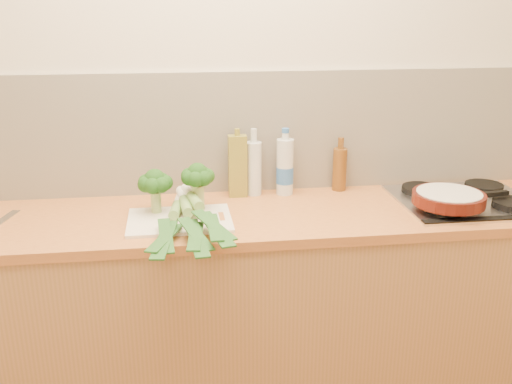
{
  "coord_description": "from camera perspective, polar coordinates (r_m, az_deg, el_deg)",
  "views": [
    {
      "loc": [
        -0.18,
        -0.99,
        1.72
      ],
      "look_at": [
        0.09,
        1.1,
        1.02
      ],
      "focal_mm": 40.0,
      "sensor_mm": 36.0,
      "label": 1
    }
  ],
  "objects": [
    {
      "name": "leek_mid",
      "position": [
        2.22,
        -6.83,
        -1.99
      ],
      "size": [
        0.13,
        0.71,
        0.04
      ],
      "rotation": [
        0.0,
        0.0,
        0.09
      ],
      "color": "white",
      "rests_on": "chopping_board"
    },
    {
      "name": "leek_front",
      "position": [
        2.22,
        -8.32,
        -2.54
      ],
      "size": [
        0.14,
        0.63,
        0.04
      ],
      "rotation": [
        0.0,
        0.0,
        -0.13
      ],
      "color": "white",
      "rests_on": "chopping_board"
    },
    {
      "name": "amber_bottle",
      "position": [
        2.63,
        8.36,
        2.36
      ],
      "size": [
        0.06,
        0.06,
        0.25
      ],
      "color": "brown",
      "rests_on": "counter"
    },
    {
      "name": "chopping_board",
      "position": [
        2.27,
        -7.64,
        -2.81
      ],
      "size": [
        0.41,
        0.31,
        0.01
      ],
      "primitive_type": "cube",
      "rotation": [
        0.0,
        0.0,
        0.02
      ],
      "color": "white",
      "rests_on": "counter"
    },
    {
      "name": "oil_tin",
      "position": [
        2.51,
        -1.85,
        2.64
      ],
      "size": [
        0.08,
        0.05,
        0.31
      ],
      "color": "olive",
      "rests_on": "counter"
    },
    {
      "name": "skillet",
      "position": [
        2.46,
        18.77,
        -0.55
      ],
      "size": [
        0.43,
        0.29,
        0.05
      ],
      "rotation": [
        0.0,
        0.0,
        0.14
      ],
      "color": "#46120B",
      "rests_on": "gas_hob"
    },
    {
      "name": "glass_bottle",
      "position": [
        2.53,
        -0.22,
        2.48
      ],
      "size": [
        0.07,
        0.07,
        0.3
      ],
      "color": "silver",
      "rests_on": "counter"
    },
    {
      "name": "broccoli_left",
      "position": [
        2.31,
        -10.07,
        0.88
      ],
      "size": [
        0.14,
        0.14,
        0.18
      ],
      "color": "#98AE65",
      "rests_on": "chopping_board"
    },
    {
      "name": "leek_back",
      "position": [
        2.21,
        -5.64,
        -1.55
      ],
      "size": [
        0.19,
        0.65,
        0.04
      ],
      "rotation": [
        0.0,
        0.0,
        0.2
      ],
      "color": "white",
      "rests_on": "chopping_board"
    },
    {
      "name": "gas_hob",
      "position": [
        2.62,
        20.22,
        -0.69
      ],
      "size": [
        0.58,
        0.5,
        0.04
      ],
      "color": "silver",
      "rests_on": "counter"
    },
    {
      "name": "broccoli_right",
      "position": [
        2.32,
        -5.86,
        1.42
      ],
      "size": [
        0.14,
        0.14,
        0.2
      ],
      "color": "#98AE65",
      "rests_on": "chopping_board"
    },
    {
      "name": "water_bottle",
      "position": [
        2.55,
        2.9,
        2.37
      ],
      "size": [
        0.08,
        0.08,
        0.28
      ],
      "color": "silver",
      "rests_on": "counter"
    },
    {
      "name": "room_shell",
      "position": [
        2.55,
        -3.25,
        5.88
      ],
      "size": [
        3.5,
        3.5,
        3.5
      ],
      "color": "beige",
      "rests_on": "ground"
    },
    {
      "name": "counter",
      "position": [
        2.54,
        -2.43,
        -11.65
      ],
      "size": [
        3.2,
        0.62,
        0.9
      ],
      "color": "#AF7949",
      "rests_on": "ground"
    }
  ]
}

